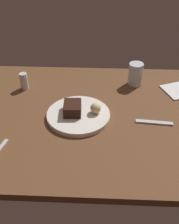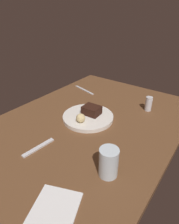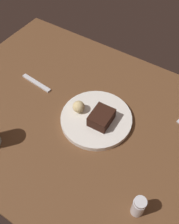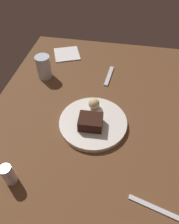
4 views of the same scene
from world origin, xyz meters
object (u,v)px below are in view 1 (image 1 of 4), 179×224
Objects in this scene: dessert_plate at (78,115)px; folded_napkin at (179,90)px; chocolate_cake_slice at (72,108)px; salt_shaker at (24,81)px; dessert_spoon at (154,122)px; water_glass at (136,74)px; bread_roll at (96,108)px.

folded_napkin is (46.17, 22.59, -0.69)cm from dessert_plate.
chocolate_cake_slice reaches higher than dessert_plate.
salt_shaker is (-27.46, 21.50, 3.01)cm from dessert_plate.
chocolate_cake_slice is at bearing -0.10° from dessert_spoon.
salt_shaker reaches higher than chocolate_cake_slice.
chocolate_cake_slice is 0.80× the size of water_glass.
dessert_plate is 31.21cm from dessert_spoon.
dessert_plate is 38.24cm from water_glass.
chocolate_cake_slice is (-2.42, 0.54, 3.18)cm from dessert_plate.
salt_shaker is 0.54× the size of dessert_spoon.
dessert_spoon is (58.55, -24.09, -3.64)cm from salt_shaker.
dessert_plate is 1.93× the size of folded_napkin.
water_glass is at bearing 47.62° from dessert_plate.
water_glass reaches higher than salt_shaker.
water_glass is at bearing 7.04° from salt_shaker.
bread_roll is 40.28cm from salt_shaker.
salt_shaker is at bearing -17.12° from dessert_spoon.
bread_roll is 0.41× the size of water_glass.
chocolate_cake_slice is at bearing -177.95° from bread_roll.
chocolate_cake_slice is at bearing 167.38° from dessert_plate.
bread_roll reaches higher than folded_napkin.
chocolate_cake_slice is 39.28cm from water_glass.
dessert_plate is at bearing 0.48° from dessert_spoon.
water_glass reaches higher than dessert_spoon.
bread_roll is at bearing -3.01° from dessert_spoon.
water_glass is at bearing 55.81° from bread_roll.
water_glass is 0.73× the size of dessert_spoon.
water_glass reaches higher than bread_roll.
salt_shaker is (-34.61, 20.61, -0.23)cm from bread_roll.
dessert_spoon is at bearing -79.83° from water_glass.
dessert_plate is 1.75× the size of dessert_spoon.
salt_shaker reaches higher than dessert_spoon.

